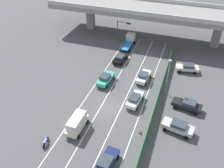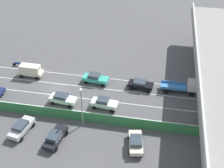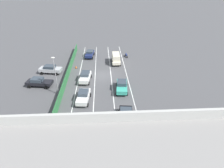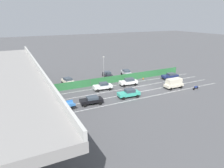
{
  "view_description": "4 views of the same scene",
  "coord_description": "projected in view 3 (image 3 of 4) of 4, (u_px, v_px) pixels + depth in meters",
  "views": [
    {
      "loc": [
        9.85,
        -27.32,
        26.5
      ],
      "look_at": [
        -1.22,
        4.13,
        1.68
      ],
      "focal_mm": 38.53,
      "sensor_mm": 36.0,
      "label": 1
    },
    {
      "loc": [
        39.1,
        17.14,
        31.58
      ],
      "look_at": [
        -1.67,
        9.58,
        1.21
      ],
      "focal_mm": 47.99,
      "sensor_mm": 36.0,
      "label": 2
    },
    {
      "loc": [
        0.05,
        35.06,
        17.49
      ],
      "look_at": [
        -1.4,
        8.16,
        2.41
      ],
      "focal_mm": 30.65,
      "sensor_mm": 36.0,
      "label": 3
    },
    {
      "loc": [
        -36.6,
        26.97,
        15.87
      ],
      "look_at": [
        -0.48,
        8.77,
        2.45
      ],
      "focal_mm": 32.78,
      "sensor_mm": 36.0,
      "label": 4
    }
  ],
  "objects": [
    {
      "name": "lane_line_mid_left",
      "position": [
        112.0,
        85.0,
        35.62
      ],
      "size": [
        0.14,
        44.14,
        0.01
      ],
      "primitive_type": "cube",
      "color": "silver",
      "rests_on": "ground"
    },
    {
      "name": "flatbed_truck_blue",
      "position": [
        137.0,
        161.0,
        19.32
      ],
      "size": [
        2.22,
        6.36,
        2.4
      ],
      "color": "black",
      "rests_on": "ground"
    },
    {
      "name": "street_lamp",
      "position": [
        55.0,
        72.0,
        30.69
      ],
      "size": [
        0.6,
        0.36,
        6.76
      ],
      "color": "gray",
      "rests_on": "ground"
    },
    {
      "name": "lane_line_mid_right",
      "position": [
        95.0,
        85.0,
        35.47
      ],
      "size": [
        0.14,
        44.14,
        0.01
      ],
      "primitive_type": "cube",
      "color": "silver",
      "rests_on": "ground"
    },
    {
      "name": "car_hatchback_white",
      "position": [
        85.0,
        76.0,
        36.42
      ],
      "size": [
        2.29,
        4.52,
        1.73
      ],
      "color": "silver",
      "rests_on": "ground"
    },
    {
      "name": "parked_sedan_dark",
      "position": [
        39.0,
        82.0,
        34.66
      ],
      "size": [
        4.89,
        2.57,
        1.62
      ],
      "color": "black",
      "rests_on": "ground"
    },
    {
      "name": "parked_sedan_cream",
      "position": [
        23.0,
        123.0,
        24.91
      ],
      "size": [
        4.55,
        2.62,
        1.65
      ],
      "color": "beige",
      "rests_on": "ground"
    },
    {
      "name": "lane_line_right_edge",
      "position": [
        77.0,
        85.0,
        35.32
      ],
      "size": [
        0.14,
        44.14,
        0.01
      ],
      "primitive_type": "cube",
      "color": "silver",
      "rests_on": "ground"
    },
    {
      "name": "motorcycle",
      "position": [
        126.0,
        55.0,
        47.77
      ],
      "size": [
        0.61,
        1.94,
        0.93
      ],
      "color": "black",
      "rests_on": "ground"
    },
    {
      "name": "lane_line_left_edge",
      "position": [
        129.0,
        84.0,
        35.77
      ],
      "size": [
        0.14,
        44.14,
        0.01
      ],
      "primitive_type": "cube",
      "color": "silver",
      "rests_on": "ground"
    },
    {
      "name": "ground_plane",
      "position": [
        103.0,
        75.0,
        39.09
      ],
      "size": [
        300.0,
        300.0,
        0.0
      ],
      "primitive_type": "plane",
      "color": "#4C4C4F"
    },
    {
      "name": "car_sedan_black",
      "position": [
        126.0,
        115.0,
        26.28
      ],
      "size": [
        2.41,
        4.48,
        1.52
      ],
      "color": "black",
      "rests_on": "ground"
    },
    {
      "name": "traffic_light",
      "position": [
        169.0,
        157.0,
        16.89
      ],
      "size": [
        3.48,
        0.9,
        5.04
      ],
      "color": "#47474C",
      "rests_on": "ground"
    },
    {
      "name": "parked_wagon_silver",
      "position": [
        50.0,
        69.0,
        39.39
      ],
      "size": [
        4.77,
        2.64,
        1.7
      ],
      "color": "#B2B5B7",
      "rests_on": "ground"
    },
    {
      "name": "car_van_cream",
      "position": [
        116.0,
        58.0,
        43.76
      ],
      "size": [
        2.07,
        4.52,
        2.29
      ],
      "color": "beige",
      "rests_on": "ground"
    },
    {
      "name": "car_sedan_navy",
      "position": [
        90.0,
        54.0,
        47.61
      ],
      "size": [
        2.31,
        4.59,
        1.53
      ],
      "color": "navy",
      "rests_on": "ground"
    },
    {
      "name": "green_fence",
      "position": [
        65.0,
        82.0,
        34.79
      ],
      "size": [
        0.1,
        40.24,
        1.78
      ],
      "color": "#2D753D",
      "rests_on": "ground"
    },
    {
      "name": "car_sedan_white",
      "position": [
        83.0,
        96.0,
        30.45
      ],
      "size": [
        2.27,
        4.41,
        1.72
      ],
      "color": "white",
      "rests_on": "ground"
    },
    {
      "name": "car_taxi_teal",
      "position": [
        122.0,
        86.0,
        33.32
      ],
      "size": [
        2.35,
        4.71,
        1.75
      ],
      "color": "teal",
      "rests_on": "ground"
    },
    {
      "name": "traffic_cone",
      "position": [
        76.0,
        67.0,
        41.87
      ],
      "size": [
        0.47,
        0.47,
        0.67
      ],
      "color": "orange",
      "rests_on": "ground"
    }
  ]
}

